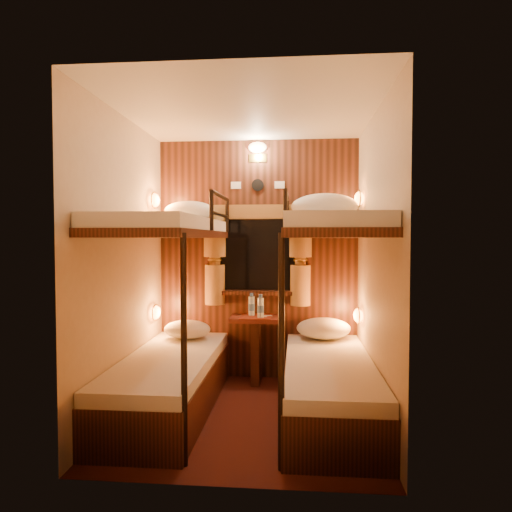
# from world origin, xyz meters

# --- Properties ---
(floor) EXTENTS (2.10, 2.10, 0.00)m
(floor) POSITION_xyz_m (0.00, 0.00, 0.00)
(floor) COLOR #370F0F
(floor) RESTS_ON ground
(ceiling) EXTENTS (2.10, 2.10, 0.00)m
(ceiling) POSITION_xyz_m (0.00, 0.00, 2.40)
(ceiling) COLOR silver
(ceiling) RESTS_ON wall_back
(wall_back) EXTENTS (2.40, 0.00, 2.40)m
(wall_back) POSITION_xyz_m (0.00, 1.05, 1.20)
(wall_back) COLOR #C6B293
(wall_back) RESTS_ON floor
(wall_front) EXTENTS (2.40, 0.00, 2.40)m
(wall_front) POSITION_xyz_m (0.00, -1.05, 1.20)
(wall_front) COLOR #C6B293
(wall_front) RESTS_ON floor
(wall_left) EXTENTS (0.00, 2.40, 2.40)m
(wall_left) POSITION_xyz_m (-1.00, 0.00, 1.20)
(wall_left) COLOR #C6B293
(wall_left) RESTS_ON floor
(wall_right) EXTENTS (0.00, 2.40, 2.40)m
(wall_right) POSITION_xyz_m (1.00, 0.00, 1.20)
(wall_right) COLOR #C6B293
(wall_right) RESTS_ON floor
(back_panel) EXTENTS (2.00, 0.03, 2.40)m
(back_panel) POSITION_xyz_m (0.00, 1.04, 1.20)
(back_panel) COLOR black
(back_panel) RESTS_ON floor
(bunk_left) EXTENTS (0.72, 1.90, 1.82)m
(bunk_left) POSITION_xyz_m (-0.65, 0.07, 0.56)
(bunk_left) COLOR black
(bunk_left) RESTS_ON floor
(bunk_right) EXTENTS (0.72, 1.90, 1.82)m
(bunk_right) POSITION_xyz_m (0.65, 0.07, 0.56)
(bunk_right) COLOR black
(bunk_right) RESTS_ON floor
(window) EXTENTS (1.00, 0.12, 0.79)m
(window) POSITION_xyz_m (0.00, 1.00, 1.18)
(window) COLOR black
(window) RESTS_ON back_panel
(curtains) EXTENTS (1.10, 0.22, 1.00)m
(curtains) POSITION_xyz_m (0.00, 0.97, 1.26)
(curtains) COLOR olive
(curtains) RESTS_ON back_panel
(back_fixtures) EXTENTS (0.54, 0.09, 0.48)m
(back_fixtures) POSITION_xyz_m (0.00, 1.00, 2.25)
(back_fixtures) COLOR black
(back_fixtures) RESTS_ON back_panel
(reading_lamps) EXTENTS (2.00, 0.20, 1.25)m
(reading_lamps) POSITION_xyz_m (-0.00, 0.70, 1.24)
(reading_lamps) COLOR orange
(reading_lamps) RESTS_ON wall_left
(table) EXTENTS (0.50, 0.34, 0.66)m
(table) POSITION_xyz_m (0.00, 0.85, 0.41)
(table) COLOR #531613
(table) RESTS_ON floor
(bottle_left) EXTENTS (0.07, 0.07, 0.23)m
(bottle_left) POSITION_xyz_m (-0.05, 0.89, 0.75)
(bottle_left) COLOR #99BFE5
(bottle_left) RESTS_ON table
(bottle_right) EXTENTS (0.07, 0.07, 0.23)m
(bottle_right) POSITION_xyz_m (0.05, 0.79, 0.75)
(bottle_right) COLOR #99BFE5
(bottle_right) RESTS_ON table
(sachet_a) EXTENTS (0.09, 0.07, 0.01)m
(sachet_a) POSITION_xyz_m (0.11, 0.90, 0.65)
(sachet_a) COLOR silver
(sachet_a) RESTS_ON table
(sachet_b) EXTENTS (0.08, 0.08, 0.01)m
(sachet_b) POSITION_xyz_m (0.08, 0.82, 0.65)
(sachet_b) COLOR silver
(sachet_b) RESTS_ON table
(pillow_lower_left) EXTENTS (0.45, 0.32, 0.18)m
(pillow_lower_left) POSITION_xyz_m (-0.65, 0.69, 0.54)
(pillow_lower_left) COLOR silver
(pillow_lower_left) RESTS_ON bunk_left
(pillow_lower_right) EXTENTS (0.51, 0.37, 0.20)m
(pillow_lower_right) POSITION_xyz_m (0.65, 0.79, 0.56)
(pillow_lower_right) COLOR silver
(pillow_lower_right) RESTS_ON bunk_right
(pillow_upper_left) EXTENTS (0.49, 0.35, 0.19)m
(pillow_upper_left) POSITION_xyz_m (-0.65, 0.81, 1.68)
(pillow_upper_left) COLOR silver
(pillow_upper_left) RESTS_ON bunk_left
(pillow_upper_right) EXTENTS (0.62, 0.44, 0.24)m
(pillow_upper_right) POSITION_xyz_m (0.65, 0.71, 1.71)
(pillow_upper_right) COLOR silver
(pillow_upper_right) RESTS_ON bunk_right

